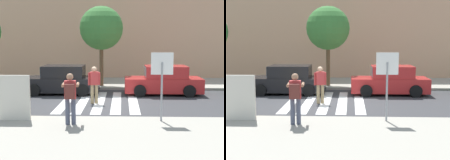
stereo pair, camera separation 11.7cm
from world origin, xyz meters
The scene contains 16 objects.
ground_plane centered at (0.00, 0.00, 0.00)m, with size 120.00×120.00×0.00m, color #38383A.
sidewalk_near centered at (0.00, -6.20, 0.07)m, with size 60.00×6.00×0.14m, color #9E998C.
sidewalk_far centered at (0.00, 6.00, 0.07)m, with size 60.00×4.80×0.14m, color #9E998C.
building_facade_far centered at (0.00, 10.40, 3.36)m, with size 56.00×4.00×6.72m, color tan.
crosswalk_stripe_0 centered at (-1.60, 0.20, 0.00)m, with size 0.44×5.20×0.01m, color silver.
crosswalk_stripe_1 centered at (-0.80, 0.20, 0.00)m, with size 0.44×5.20×0.01m, color silver.
crosswalk_stripe_2 centered at (0.00, 0.20, 0.00)m, with size 0.44×5.20×0.01m, color silver.
crosswalk_stripe_3 centered at (0.80, 0.20, 0.00)m, with size 0.44×5.20×0.01m, color silver.
crosswalk_stripe_4 centered at (1.60, 0.20, 0.00)m, with size 0.44×5.20×0.01m, color silver.
stop_sign centered at (2.44, -3.76, 1.88)m, with size 0.76×0.08×2.39m.
photographer_with_backpack centered at (-0.65, -4.34, 1.17)m, with size 0.63×0.88×1.72m.
pedestrian_crossing centered at (-0.22, -0.24, 0.97)m, with size 0.56×0.33×1.72m.
parked_car_black centered at (-2.21, 2.30, 0.73)m, with size 4.10×1.92×1.55m.
parked_car_red centered at (3.30, 2.30, 0.73)m, with size 4.10×1.92×1.55m.
street_tree_center centered at (-0.19, 4.41, 3.61)m, with size 2.61×2.61×4.79m.
advertising_board centered at (-2.71, -3.82, 0.94)m, with size 1.10×0.11×1.60m.
Camera 2 is at (1.18, -14.45, 3.01)m, focal length 50.00 mm.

